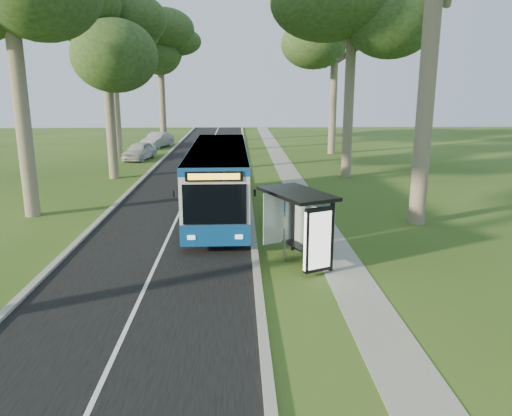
{
  "coord_description": "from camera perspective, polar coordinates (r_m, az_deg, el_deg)",
  "views": [
    {
      "loc": [
        -0.58,
        -15.63,
        6.09
      ],
      "look_at": [
        0.07,
        2.63,
        1.6
      ],
      "focal_mm": 35.0,
      "sensor_mm": 36.0,
      "label": 1
    }
  ],
  "objects": [
    {
      "name": "litter_bin",
      "position": [
        22.13,
        2.26,
        -0.88
      ],
      "size": [
        0.55,
        0.55,
        0.96
      ],
      "rotation": [
        0.0,
        0.0,
        0.23
      ],
      "color": "black",
      "rests_on": "ground"
    },
    {
      "name": "bus_shelter",
      "position": [
        16.91,
        5.33,
        -0.94
      ],
      "size": [
        2.72,
        3.38,
        2.56
      ],
      "rotation": [
        0.0,
        0.0,
        0.44
      ],
      "color": "black",
      "rests_on": "ground"
    },
    {
      "name": "tree_east_d",
      "position": [
        46.68,
        9.09,
        19.59
      ],
      "size": [
        5.2,
        5.2,
        14.75
      ],
      "color": "#7A6B56",
      "rests_on": "ground"
    },
    {
      "name": "centre_line",
      "position": [
        26.5,
        -8.31,
        0.42
      ],
      "size": [
        0.12,
        100.0,
        0.0
      ],
      "primitive_type": "cube",
      "color": "white",
      "rests_on": "road"
    },
    {
      "name": "road",
      "position": [
        26.5,
        -8.31,
        0.4
      ],
      "size": [
        7.0,
        100.0,
        0.02
      ],
      "primitive_type": "cube",
      "color": "black",
      "rests_on": "ground"
    },
    {
      "name": "kerb_west",
      "position": [
        27.1,
        -15.69,
        0.43
      ],
      "size": [
        0.25,
        100.0,
        0.12
      ],
      "primitive_type": "cube",
      "color": "#9E9B93",
      "rests_on": "ground"
    },
    {
      "name": "tree_west_c",
      "position": [
        34.87,
        -17.0,
        19.43
      ],
      "size": [
        5.2,
        5.2,
        13.28
      ],
      "color": "#7A6B56",
      "rests_on": "ground"
    },
    {
      "name": "tree_east_c",
      "position": [
        34.73,
        10.99,
        21.15
      ],
      "size": [
        5.2,
        5.2,
        14.4
      ],
      "color": "#7A6B56",
      "rests_on": "ground"
    },
    {
      "name": "kerb_east",
      "position": [
        26.33,
        -0.73,
        0.57
      ],
      "size": [
        0.25,
        100.0,
        0.12
      ],
      "primitive_type": "cube",
      "color": "#9E9B93",
      "rests_on": "ground"
    },
    {
      "name": "car_silver",
      "position": [
        51.75,
        -11.19,
        7.62
      ],
      "size": [
        2.88,
        4.83,
        1.5
      ],
      "primitive_type": "imported",
      "rotation": [
        0.0,
        0.0,
        -0.3
      ],
      "color": "#A2A4A9",
      "rests_on": "ground"
    },
    {
      "name": "tree_west_e",
      "position": [
        54.45,
        -11.0,
        18.97
      ],
      "size": [
        5.2,
        5.2,
        15.15
      ],
      "color": "#7A6B56",
      "rests_on": "ground"
    },
    {
      "name": "ground",
      "position": [
        16.78,
        0.08,
        -7.47
      ],
      "size": [
        120.0,
        120.0,
        0.0
      ],
      "primitive_type": "plane",
      "color": "#2D4816",
      "rests_on": "ground"
    },
    {
      "name": "car_white",
      "position": [
        43.43,
        -13.17,
        6.38
      ],
      "size": [
        2.6,
        4.65,
        1.49
      ],
      "primitive_type": "imported",
      "rotation": [
        0.0,
        0.0,
        -0.2
      ],
      "color": "silver",
      "rests_on": "ground"
    },
    {
      "name": "bus",
      "position": [
        24.02,
        -4.25,
        3.22
      ],
      "size": [
        2.72,
        12.38,
        3.27
      ],
      "rotation": [
        0.0,
        0.0,
        0.01
      ],
      "color": "silver",
      "rests_on": "ground"
    },
    {
      "name": "bus_stop_sign",
      "position": [
        17.4,
        3.3,
        -1.22
      ],
      "size": [
        0.1,
        0.36,
        2.54
      ],
      "rotation": [
        0.0,
        0.0,
        -0.14
      ],
      "color": "gray",
      "rests_on": "ground"
    },
    {
      "name": "footpath",
      "position": [
        26.58,
        5.75,
        0.51
      ],
      "size": [
        1.5,
        100.0,
        0.02
      ],
      "primitive_type": "cube",
      "color": "gray",
      "rests_on": "ground"
    }
  ]
}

